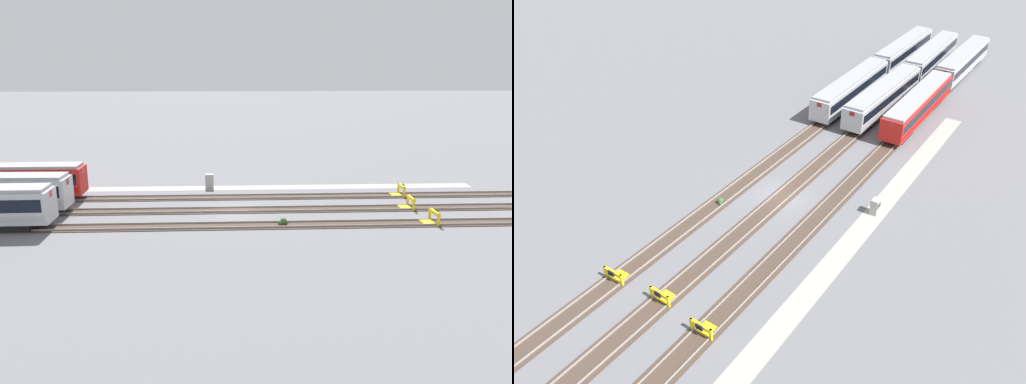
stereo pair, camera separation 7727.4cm
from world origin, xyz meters
TOP-DOWN VIEW (x-y plane):
  - ground_plane at (0.00, 0.00)m, footprint 400.00×400.00m
  - service_walkway at (0.00, -8.87)m, footprint 54.00×2.00m
  - rail_track_nearest at (0.00, -4.67)m, footprint 90.00×2.24m
  - rail_track_near_inner at (0.00, 0.00)m, footprint 90.00×2.24m
  - rail_track_middle at (0.00, 4.67)m, footprint 90.00×2.24m
  - bumper_stop_nearest_track at (-17.46, -4.67)m, footprint 1.34×2.00m
  - bumper_stop_near_inner_track at (-16.83, -0.00)m, footprint 1.35×2.00m
  - bumper_stop_middle_track at (-17.28, 4.68)m, footprint 1.37×2.01m
  - electrical_cabinet at (2.69, -8.80)m, footprint 0.90×0.73m
  - weed_clump at (-4.28, 4.39)m, footprint 0.92×0.70m

SIDE VIEW (x-z plane):
  - ground_plane at x=0.00m, z-range 0.00..0.00m
  - service_walkway at x=0.00m, z-range 0.00..0.01m
  - rail_track_nearest at x=0.00m, z-range -0.06..0.15m
  - rail_track_near_inner at x=0.00m, z-range -0.06..0.15m
  - rail_track_middle at x=0.00m, z-range -0.06..0.15m
  - weed_clump at x=-4.28m, z-range -0.08..0.56m
  - bumper_stop_nearest_track at x=-17.46m, z-range -0.10..1.12m
  - bumper_stop_near_inner_track at x=-16.83m, z-range -0.10..1.12m
  - bumper_stop_middle_track at x=-17.28m, z-range -0.10..1.12m
  - electrical_cabinet at x=2.69m, z-range 0.00..1.60m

